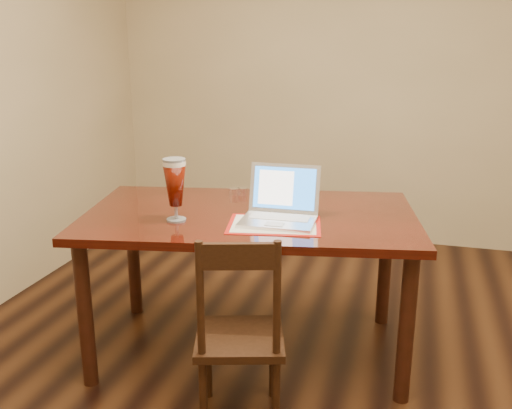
# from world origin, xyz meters

# --- Properties ---
(room_shell) EXTENTS (4.51, 5.01, 2.71)m
(room_shell) POSITION_xyz_m (0.00, 0.00, 1.76)
(room_shell) COLOR tan
(room_shell) RESTS_ON ground
(dining_table) EXTENTS (1.86, 1.26, 1.12)m
(dining_table) POSITION_xyz_m (-0.52, 0.44, 0.72)
(dining_table) COLOR #461109
(dining_table) RESTS_ON ground
(dining_chair) EXTENTS (0.47, 0.46, 0.91)m
(dining_chair) POSITION_xyz_m (-0.39, -0.15, 0.43)
(dining_chair) COLOR black
(dining_chair) RESTS_ON ground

